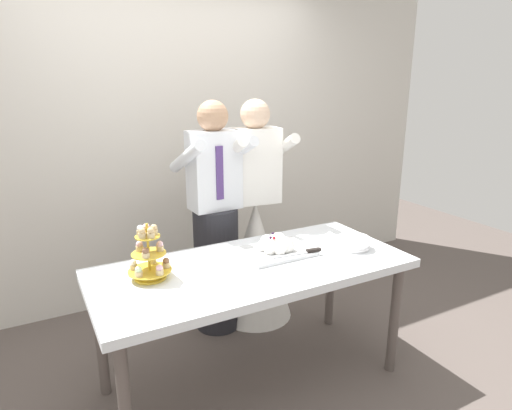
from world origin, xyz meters
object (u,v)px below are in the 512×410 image
object	(u,v)px
main_cake_tray	(277,247)
person_groom	(216,232)
cupcake_stand	(149,256)
dessert_table	(253,276)
plate_stack	(354,242)
person_bride	(255,245)

from	to	relation	value
main_cake_tray	person_groom	xyz separation A→B (m)	(-0.14, 0.61, -0.07)
cupcake_stand	main_cake_tray	xyz separation A→B (m)	(0.77, -0.02, -0.08)
person_groom	dessert_table	bearing A→B (deg)	-95.38
cupcake_stand	person_groom	xyz separation A→B (m)	(0.63, 0.59, -0.15)
person_groom	plate_stack	bearing A→B (deg)	-51.98
cupcake_stand	main_cake_tray	size ratio (longest dim) A/B	0.70
dessert_table	main_cake_tray	distance (m)	0.25
dessert_table	person_bride	world-z (taller)	person_bride
dessert_table	person_bride	distance (m)	0.81
dessert_table	person_bride	size ratio (longest dim) A/B	1.08
main_cake_tray	person_bride	xyz separation A→B (m)	(0.19, 0.62, -0.23)
person_bride	dessert_table	bearing A→B (deg)	-119.13
cupcake_stand	person_bride	distance (m)	1.17
main_cake_tray	plate_stack	world-z (taller)	main_cake_tray
dessert_table	cupcake_stand	bearing A→B (deg)	170.13
dessert_table	main_cake_tray	bearing A→B (deg)	21.25
plate_stack	person_groom	xyz separation A→B (m)	(-0.60, 0.77, -0.07)
dessert_table	person_groom	size ratio (longest dim) A/B	1.08
dessert_table	plate_stack	distance (m)	0.68
dessert_table	person_bride	xyz separation A→B (m)	(0.39, 0.70, -0.12)
main_cake_tray	person_bride	bearing A→B (deg)	73.32
plate_stack	dessert_table	bearing A→B (deg)	173.16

